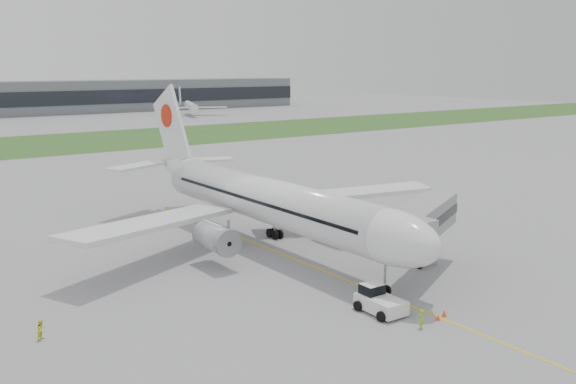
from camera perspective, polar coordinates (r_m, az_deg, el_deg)
ground at (r=70.07m, az=-0.07°, el=-5.73°), size 600.00×600.00×0.00m
apron_markings at (r=66.27m, az=2.48°, el=-6.74°), size 70.00×70.00×0.04m
grass_strip at (r=179.88m, az=-23.11°, el=3.77°), size 600.00×50.00×0.02m
airliner at (r=72.56m, az=-2.32°, el=-0.54°), size 48.13×53.95×17.88m
pushback_tug at (r=55.15m, az=8.05°, el=-9.49°), size 2.99×4.34×2.20m
jet_bridge at (r=63.01m, az=11.70°, el=-2.79°), size 14.99×10.64×7.33m
safety_cone_left at (r=54.51m, az=13.22°, el=-10.81°), size 0.36×0.36×0.49m
safety_cone_right at (r=55.35m, az=13.72°, el=-10.42°), size 0.44×0.44×0.60m
ground_crew_near at (r=52.42m, az=11.73°, el=-11.00°), size 0.68×0.57×1.59m
ground_crew_far at (r=52.86m, az=-21.06°, el=-11.35°), size 0.97×0.97×1.59m
distant_aircraft_right at (r=271.18m, az=-8.61°, el=6.73°), size 37.34×35.31×11.42m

